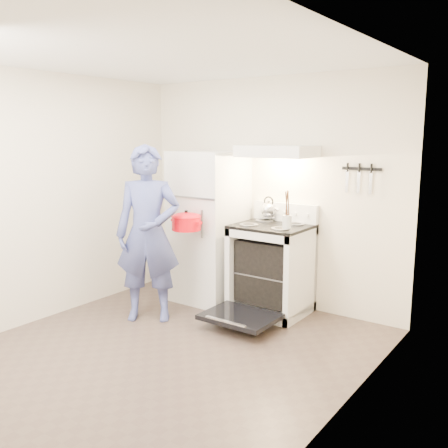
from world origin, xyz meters
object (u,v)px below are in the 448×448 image
(tea_kettle, at_px, (269,208))
(person, at_px, (148,234))
(refrigerator, at_px, (209,226))
(stove_body, at_px, (271,270))
(dutch_oven, at_px, (186,223))

(tea_kettle, bearing_deg, person, -123.79)
(refrigerator, relative_size, tea_kettle, 6.43)
(refrigerator, height_order, tea_kettle, refrigerator)
(person, bearing_deg, tea_kettle, 21.84)
(person, bearing_deg, stove_body, 9.80)
(stove_body, bearing_deg, refrigerator, -178.23)
(stove_body, bearing_deg, dutch_oven, -142.73)
(stove_body, bearing_deg, person, -135.83)
(tea_kettle, height_order, dutch_oven, tea_kettle)
(stove_body, relative_size, dutch_oven, 2.46)
(refrigerator, xyz_separation_m, person, (-0.11, -0.87, 0.04))
(tea_kettle, height_order, person, person)
(refrigerator, relative_size, person, 0.95)
(person, bearing_deg, dutch_oven, 25.03)
(refrigerator, height_order, stove_body, refrigerator)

